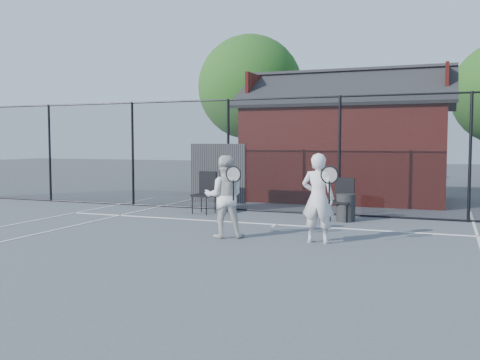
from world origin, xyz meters
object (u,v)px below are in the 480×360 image
(clubhouse, at_px, (347,149))
(player_front, at_px, (318,198))
(chair_right, at_px, (342,200))
(player_back, at_px, (224,196))
(waste_bin, at_px, (346,208))
(chair_left, at_px, (204,193))

(clubhouse, bearing_deg, player_front, -83.87)
(chair_right, bearing_deg, player_back, -109.70)
(player_front, xyz_separation_m, chair_right, (-0.10, 2.86, -0.34))
(player_front, bearing_deg, player_back, -176.89)
(chair_right, relative_size, waste_bin, 1.53)
(player_front, distance_m, waste_bin, 2.91)
(player_front, xyz_separation_m, player_back, (-1.82, -0.10, -0.03))
(clubhouse, height_order, waste_bin, clubhouse)
(clubhouse, distance_m, chair_left, 5.75)
(clubhouse, relative_size, chair_right, 6.64)
(chair_left, relative_size, waste_bin, 1.65)
(chair_right, height_order, waste_bin, chair_right)
(clubhouse, bearing_deg, chair_left, -119.86)
(player_back, bearing_deg, clubhouse, 82.88)
(player_back, height_order, chair_left, player_back)
(player_front, distance_m, player_back, 1.82)
(clubhouse, bearing_deg, chair_right, -81.46)
(clubhouse, height_order, chair_right, clubhouse)
(player_front, xyz_separation_m, chair_left, (-3.65, 2.86, -0.30))
(player_back, bearing_deg, chair_left, 121.72)
(clubhouse, relative_size, waste_bin, 10.15)
(player_front, height_order, chair_left, player_front)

